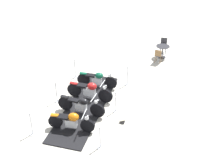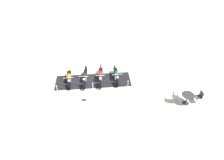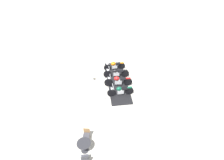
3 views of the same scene
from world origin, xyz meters
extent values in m
plane|color=beige|center=(0.00, 0.00, 0.00)|extent=(80.00, 80.00, 0.00)
cube|color=black|center=(0.00, 0.00, 0.02)|extent=(5.45, 4.95, 0.05)
cylinder|color=black|center=(0.86, 1.64, 0.35)|extent=(0.51, 0.53, 0.61)
cylinder|color=black|center=(1.84, 0.62, 0.35)|extent=(0.51, 0.53, 0.61)
cube|color=silver|center=(1.35, 1.13, 0.39)|extent=(0.49, 0.49, 0.35)
ellipsoid|color=#D16B0F|center=(1.27, 1.22, 0.71)|extent=(0.57, 0.57, 0.35)
cube|color=black|center=(1.58, 0.89, 0.66)|extent=(0.55, 0.55, 0.08)
cube|color=#D16B0F|center=(1.84, 0.62, 0.69)|extent=(0.34, 0.34, 0.06)
cylinder|color=silver|center=(0.90, 1.59, 0.61)|extent=(0.22, 0.22, 0.53)
cylinder|color=silver|center=(0.94, 1.55, 0.94)|extent=(0.54, 0.52, 0.04)
sphere|color=silver|center=(0.88, 1.62, 0.74)|extent=(0.18, 0.18, 0.18)
cylinder|color=black|center=(-0.02, 1.02, 0.39)|extent=(0.49, 0.62, 0.69)
cylinder|color=black|center=(0.92, -0.27, 0.39)|extent=(0.49, 0.62, 0.69)
cube|color=silver|center=(0.45, 0.38, 0.42)|extent=(0.47, 0.54, 0.36)
ellipsoid|color=black|center=(0.37, 0.48, 0.72)|extent=(0.49, 0.53, 0.28)
cube|color=black|center=(0.66, 0.09, 0.67)|extent=(0.50, 0.55, 0.08)
cube|color=black|center=(0.92, -0.27, 0.76)|extent=(0.33, 0.39, 0.06)
cylinder|color=silver|center=(0.03, 0.96, 0.68)|extent=(0.23, 0.29, 0.59)
cylinder|color=silver|center=(0.08, 0.89, 1.03)|extent=(0.58, 0.43, 0.04)
sphere|color=silver|center=(0.02, 0.97, 0.83)|extent=(0.18, 0.18, 0.18)
cylinder|color=black|center=(-0.94, 0.28, 0.40)|extent=(0.52, 0.64, 0.71)
cylinder|color=black|center=(0.04, -1.04, 0.40)|extent=(0.52, 0.64, 0.71)
cube|color=silver|center=(-0.45, -0.38, 0.45)|extent=(0.51, 0.59, 0.41)
ellipsoid|color=#AD1919|center=(-0.54, -0.26, 0.80)|extent=(0.56, 0.59, 0.35)
cube|color=black|center=(-0.23, -0.67, 0.75)|extent=(0.54, 0.57, 0.08)
cube|color=#AD1919|center=(0.04, -1.04, 0.79)|extent=(0.35, 0.40, 0.06)
cylinder|color=silver|center=(-0.89, 0.23, 0.70)|extent=(0.22, 0.26, 0.61)
cylinder|color=silver|center=(-0.85, 0.17, 1.07)|extent=(0.55, 0.42, 0.04)
sphere|color=silver|center=(-0.91, 0.25, 0.87)|extent=(0.18, 0.18, 0.18)
cylinder|color=black|center=(-1.84, -0.59, 0.38)|extent=(0.54, 0.57, 0.67)
cylinder|color=black|center=(-0.86, -1.67, 0.38)|extent=(0.54, 0.57, 0.67)
cube|color=silver|center=(-1.35, -1.13, 0.42)|extent=(0.49, 0.51, 0.37)
ellipsoid|color=#0F5138|center=(-1.43, -1.04, 0.73)|extent=(0.52, 0.52, 0.31)
cube|color=black|center=(-1.11, -1.39, 0.69)|extent=(0.55, 0.56, 0.08)
cube|color=#0F5138|center=(-0.86, -1.67, 0.74)|extent=(0.35, 0.37, 0.06)
cylinder|color=silver|center=(-1.79, -0.64, 0.66)|extent=(0.23, 0.24, 0.57)
cylinder|color=silver|center=(-1.75, -0.69, 1.01)|extent=(0.58, 0.53, 0.04)
sphere|color=silver|center=(-1.81, -0.62, 0.81)|extent=(0.18, 0.18, 0.18)
cylinder|color=silver|center=(-0.92, -2.69, 0.01)|extent=(0.35, 0.35, 0.03)
cylinder|color=silver|center=(-0.92, -2.69, 0.54)|extent=(0.05, 0.05, 1.02)
sphere|color=silver|center=(-0.92, -2.69, 1.08)|extent=(0.09, 0.09, 0.09)
cylinder|color=silver|center=(0.92, 2.69, 0.01)|extent=(0.34, 0.34, 0.03)
cylinder|color=silver|center=(0.92, 2.69, 0.49)|extent=(0.05, 0.05, 0.93)
sphere|color=silver|center=(0.92, 2.69, 0.99)|extent=(0.09, 0.09, 0.09)
cylinder|color=silver|center=(-0.94, 1.13, 0.01)|extent=(0.33, 0.33, 0.03)
cylinder|color=silver|center=(-0.94, 1.13, 0.50)|extent=(0.05, 0.05, 0.96)
sphere|color=silver|center=(-0.94, 1.13, 1.02)|extent=(0.09, 0.09, 0.09)
cylinder|color=silver|center=(2.81, 0.43, 0.01)|extent=(0.30, 0.30, 0.03)
cylinder|color=silver|center=(2.81, 0.43, 0.52)|extent=(0.05, 0.05, 0.99)
sphere|color=silver|center=(2.81, 0.43, 1.05)|extent=(0.09, 0.09, 0.09)
cylinder|color=silver|center=(0.94, -1.13, 0.01)|extent=(0.29, 0.29, 0.03)
cylinder|color=silver|center=(0.94, -1.13, 0.54)|extent=(0.05, 0.05, 1.03)
sphere|color=silver|center=(0.94, -1.13, 1.09)|extent=(0.09, 0.09, 0.09)
cylinder|color=silver|center=(-2.81, -0.43, 0.01)|extent=(0.34, 0.34, 0.03)
cylinder|color=silver|center=(-2.81, -0.43, 0.52)|extent=(0.05, 0.05, 0.99)
sphere|color=silver|center=(-2.81, -0.43, 1.05)|extent=(0.09, 0.09, 0.09)
cube|color=#333338|center=(-0.76, 1.92, 0.01)|extent=(0.37, 0.36, 0.02)
cube|color=beige|center=(-0.76, 1.92, 0.15)|extent=(0.39, 0.39, 0.13)
cylinder|color=#2D2D33|center=(-6.60, -1.79, 0.01)|extent=(0.45, 0.45, 0.02)
cylinder|color=#2D2D33|center=(-6.60, -1.79, 0.39)|extent=(0.07, 0.07, 0.72)
cylinder|color=#2D2D33|center=(-6.60, -1.79, 0.76)|extent=(0.83, 0.83, 0.03)
cylinder|color=olive|center=(-6.01, -1.65, 0.23)|extent=(0.03, 0.03, 0.45)
cylinder|color=olive|center=(-6.18, -1.36, 0.23)|extent=(0.03, 0.03, 0.45)
cylinder|color=olive|center=(-5.71, -1.49, 0.23)|extent=(0.03, 0.03, 0.45)
cylinder|color=olive|center=(-5.88, -1.19, 0.23)|extent=(0.03, 0.03, 0.45)
cube|color=#3F3F47|center=(-5.95, -1.42, 0.47)|extent=(0.54, 0.54, 0.04)
cube|color=olive|center=(-5.78, -1.33, 0.69)|extent=(0.22, 0.36, 0.39)
cylinder|color=#2D2D33|center=(-7.14, -2.05, 0.24)|extent=(0.03, 0.03, 0.47)
cylinder|color=#2D2D33|center=(-6.91, -2.30, 0.24)|extent=(0.03, 0.03, 0.47)
cylinder|color=#2D2D33|center=(-7.40, -2.28, 0.24)|extent=(0.03, 0.03, 0.47)
cylinder|color=#2D2D33|center=(-7.17, -2.53, 0.24)|extent=(0.03, 0.03, 0.47)
cube|color=#3F3F47|center=(-7.16, -2.29, 0.49)|extent=(0.57, 0.57, 0.04)
cube|color=#2D2D33|center=(-7.29, -2.42, 0.73)|extent=(0.29, 0.32, 0.43)
camera|label=1|loc=(5.37, 9.89, 8.15)|focal=46.49mm
camera|label=2|loc=(-7.65, 8.45, 9.62)|focal=30.90mm
camera|label=3|loc=(-10.71, -6.38, 10.32)|focal=29.67mm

